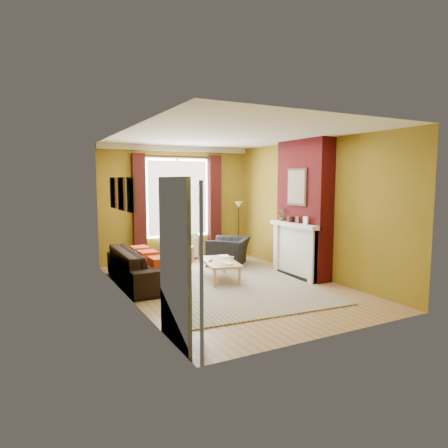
{
  "coord_description": "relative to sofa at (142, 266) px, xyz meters",
  "views": [
    {
      "loc": [
        -3.53,
        -6.48,
        1.99
      ],
      "look_at": [
        0.0,
        0.25,
        1.15
      ],
      "focal_mm": 32.0,
      "sensor_mm": 36.0,
      "label": 1
    }
  ],
  "objects": [
    {
      "name": "sofa",
      "position": [
        0.0,
        0.0,
        0.0
      ],
      "size": [
        0.96,
        2.34,
        0.68
      ],
      "primitive_type": "imported",
      "rotation": [
        0.0,
        0.0,
        1.55
      ],
      "color": "black",
      "rests_on": "ground"
    },
    {
      "name": "room_walls",
      "position": [
        2.05,
        -0.66,
        1.04
      ],
      "size": [
        3.82,
        5.54,
        2.83
      ],
      "color": "olive",
      "rests_on": "ground"
    },
    {
      "name": "ground",
      "position": [
        1.42,
        -0.94,
        -0.34
      ],
      "size": [
        5.5,
        5.5,
        0.0
      ],
      "primitive_type": "plane",
      "color": "olive",
      "rests_on": "ground"
    },
    {
      "name": "coffee_table",
      "position": [
        1.43,
        -0.5,
        0.02
      ],
      "size": [
        0.83,
        1.29,
        0.4
      ],
      "rotation": [
        0.0,
        0.0,
        -0.21
      ],
      "color": "tan",
      "rests_on": "ground"
    },
    {
      "name": "book_a",
      "position": [
        1.33,
        -0.85,
        0.07
      ],
      "size": [
        0.21,
        0.26,
        0.02
      ],
      "primitive_type": "imported",
      "rotation": [
        0.0,
        0.0,
        -0.11
      ],
      "color": "#999999",
      "rests_on": "coffee_table"
    },
    {
      "name": "floor_lamp",
      "position": [
        2.97,
        1.46,
        0.8
      ],
      "size": [
        0.24,
        0.24,
        1.44
      ],
      "rotation": [
        0.0,
        0.0,
        -0.15
      ],
      "color": "black",
      "rests_on": "ground"
    },
    {
      "name": "armchair",
      "position": [
        2.26,
        0.67,
        -0.02
      ],
      "size": [
        1.29,
        1.3,
        0.64
      ],
      "primitive_type": "imported",
      "rotation": [
        0.0,
        0.0,
        3.96
      ],
      "color": "black",
      "rests_on": "ground"
    },
    {
      "name": "wicker_stool",
      "position": [
        1.55,
        1.46,
        -0.15
      ],
      "size": [
        0.31,
        0.31,
        0.38
      ],
      "rotation": [
        0.0,
        0.0,
        -0.0
      ],
      "color": "#A07F45",
      "rests_on": "ground"
    },
    {
      "name": "mug",
      "position": [
        1.63,
        -0.62,
        0.1
      ],
      "size": [
        0.12,
        0.12,
        0.09
      ],
      "primitive_type": "imported",
      "rotation": [
        0.0,
        0.0,
        -0.31
      ],
      "color": "#999999",
      "rests_on": "coffee_table"
    },
    {
      "name": "book_b",
      "position": [
        1.58,
        -0.18,
        0.07
      ],
      "size": [
        0.26,
        0.33,
        0.02
      ],
      "primitive_type": "imported",
      "rotation": [
        0.0,
        0.0,
        -0.16
      ],
      "color": "#999999",
      "rests_on": "coffee_table"
    },
    {
      "name": "striped_rug",
      "position": [
        1.43,
        -0.89,
        -0.33
      ],
      "size": [
        3.09,
        4.08,
        0.02
      ],
      "rotation": [
        0.0,
        0.0,
        -0.08
      ],
      "color": "#316B86",
      "rests_on": "ground"
    },
    {
      "name": "tv_remote",
      "position": [
        1.26,
        -0.43,
        0.07
      ],
      "size": [
        0.15,
        0.17,
        0.02
      ],
      "rotation": [
        0.0,
        0.0,
        -0.64
      ],
      "color": "#252527",
      "rests_on": "coffee_table"
    }
  ]
}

